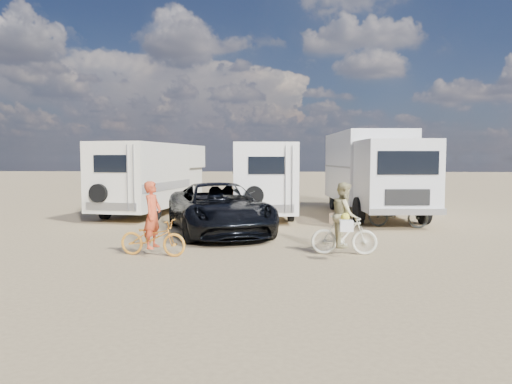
# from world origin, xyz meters

# --- Properties ---
(ground) EXTENTS (140.00, 140.00, 0.00)m
(ground) POSITION_xyz_m (0.00, 0.00, 0.00)
(ground) COLOR tan
(ground) RESTS_ON ground
(rv_main) EXTENTS (2.92, 7.43, 2.79)m
(rv_main) POSITION_xyz_m (-0.32, 6.75, 1.40)
(rv_main) COLOR white
(rv_main) RESTS_ON ground
(rv_left) EXTENTS (3.12, 7.06, 2.83)m
(rv_left) POSITION_xyz_m (-4.72, 6.72, 1.42)
(rv_left) COLOR white
(rv_left) RESTS_ON ground
(box_truck) EXTENTS (3.15, 8.14, 3.32)m
(box_truck) POSITION_xyz_m (4.11, 6.52, 1.66)
(box_truck) COLOR silver
(box_truck) RESTS_ON ground
(dark_suv) EXTENTS (4.21, 5.97, 1.51)m
(dark_suv) POSITION_xyz_m (-1.32, 1.83, 0.76)
(dark_suv) COLOR black
(dark_suv) RESTS_ON ground
(bike_man) EXTENTS (1.67, 0.80, 0.84)m
(bike_man) POSITION_xyz_m (-2.36, -1.59, 0.42)
(bike_man) COLOR orange
(bike_man) RESTS_ON ground
(bike_woman) EXTENTS (1.56, 0.53, 0.92)m
(bike_woman) POSITION_xyz_m (2.07, -1.19, 0.46)
(bike_woman) COLOR beige
(bike_woman) RESTS_ON ground
(rider_man) EXTENTS (0.45, 0.62, 1.55)m
(rider_man) POSITION_xyz_m (-2.36, -1.59, 0.77)
(rider_man) COLOR #C34322
(rider_man) RESTS_ON ground
(rider_woman) EXTENTS (0.62, 0.77, 1.52)m
(rider_woman) POSITION_xyz_m (2.07, -1.19, 0.76)
(rider_woman) COLOR tan
(rider_woman) RESTS_ON ground
(bike_parked) EXTENTS (1.99, 1.10, 0.99)m
(bike_parked) POSITION_xyz_m (4.35, 3.43, 0.50)
(bike_parked) COLOR #292C29
(bike_parked) RESTS_ON ground
(cooler) EXTENTS (0.57, 0.46, 0.41)m
(cooler) POSITION_xyz_m (-1.30, 1.69, 0.21)
(cooler) COLOR #2A6985
(cooler) RESTS_ON ground
(crate) EXTENTS (0.57, 0.57, 0.36)m
(crate) POSITION_xyz_m (2.48, 4.30, 0.18)
(crate) COLOR #9A7956
(crate) RESTS_ON ground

